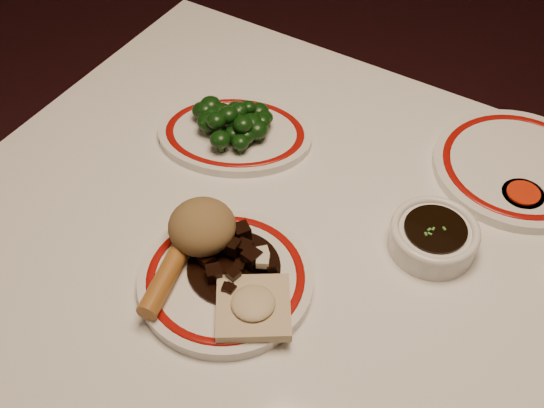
{
  "coord_description": "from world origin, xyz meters",
  "views": [
    {
      "loc": [
        0.21,
        -0.53,
        1.51
      ],
      "look_at": [
        -0.12,
        0.02,
        0.8
      ],
      "focal_mm": 45.0,
      "sensor_mm": 36.0,
      "label": 1
    }
  ],
  "objects": [
    {
      "name": "dining_table",
      "position": [
        0.0,
        0.0,
        0.66
      ],
      "size": [
        1.2,
        0.9,
        0.75
      ],
      "color": "white",
      "rests_on": "ground"
    },
    {
      "name": "main_plate",
      "position": [
        -0.12,
        -0.1,
        0.76
      ],
      "size": [
        0.3,
        0.3,
        0.02
      ],
      "color": "white",
      "rests_on": "dining_table"
    },
    {
      "name": "rice_mound",
      "position": [
        -0.18,
        -0.07,
        0.8
      ],
      "size": [
        0.09,
        0.09,
        0.07
      ],
      "primitive_type": "ellipsoid",
      "color": "olive",
      "rests_on": "main_plate"
    },
    {
      "name": "spring_roll",
      "position": [
        -0.18,
        -0.16,
        0.78
      ],
      "size": [
        0.05,
        0.11,
        0.03
      ],
      "primitive_type": "cylinder",
      "rotation": [
        1.57,
        0.0,
        0.23
      ],
      "color": "#A96929",
      "rests_on": "main_plate"
    },
    {
      "name": "fried_wonton",
      "position": [
        -0.06,
        -0.13,
        0.78
      ],
      "size": [
        0.13,
        0.13,
        0.03
      ],
      "color": "#C7B38C",
      "rests_on": "main_plate"
    },
    {
      "name": "stirfry_heap",
      "position": [
        -0.12,
        -0.08,
        0.78
      ],
      "size": [
        0.13,
        0.13,
        0.03
      ],
      "color": "black",
      "rests_on": "main_plate"
    },
    {
      "name": "broccoli_plate",
      "position": [
        -0.27,
        0.15,
        0.76
      ],
      "size": [
        0.31,
        0.29,
        0.02
      ],
      "color": "white",
      "rests_on": "dining_table"
    },
    {
      "name": "broccoli_pile",
      "position": [
        -0.28,
        0.15,
        0.79
      ],
      "size": [
        0.14,
        0.12,
        0.05
      ],
      "color": "#23471C",
      "rests_on": "broccoli_plate"
    },
    {
      "name": "soy_bowl",
      "position": [
        0.09,
        0.1,
        0.77
      ],
      "size": [
        0.12,
        0.12,
        0.04
      ],
      "color": "white",
      "rests_on": "dining_table"
    },
    {
      "name": "sweet_sour_dish",
      "position": [
        0.17,
        0.26,
        0.76
      ],
      "size": [
        0.06,
        0.06,
        0.02
      ],
      "color": "white",
      "rests_on": "dining_table"
    },
    {
      "name": "far_plate",
      "position": [
        0.15,
        0.32,
        0.76
      ],
      "size": [
        0.3,
        0.3,
        0.02
      ],
      "color": "white",
      "rests_on": "dining_table"
    }
  ]
}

